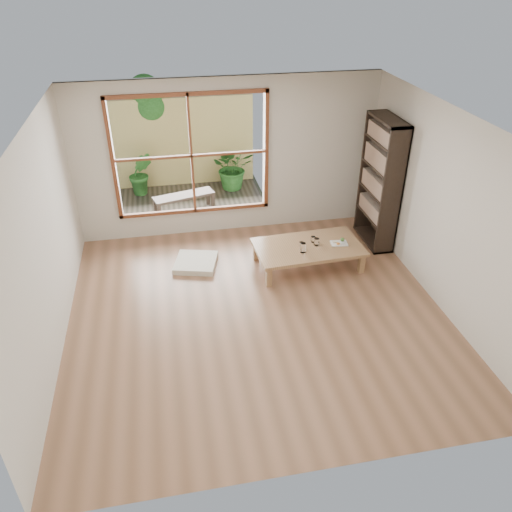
# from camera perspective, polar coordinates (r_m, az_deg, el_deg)

# --- Properties ---
(ground) EXTENTS (5.00, 5.00, 0.00)m
(ground) POSITION_cam_1_polar(r_m,az_deg,el_deg) (6.84, 0.11, -6.40)
(ground) COLOR #9B6C4D
(ground) RESTS_ON ground
(low_table) EXTENTS (1.68, 1.01, 0.36)m
(low_table) POSITION_cam_1_polar(r_m,az_deg,el_deg) (7.68, 5.99, 0.89)
(low_table) COLOR #A3754F
(low_table) RESTS_ON ground
(floor_cushion) EXTENTS (0.76, 0.76, 0.09)m
(floor_cushion) POSITION_cam_1_polar(r_m,az_deg,el_deg) (7.85, -6.88, -0.75)
(floor_cushion) COLOR beige
(floor_cushion) RESTS_ON ground
(bookshelf) EXTENTS (0.33, 0.94, 2.09)m
(bookshelf) POSITION_cam_1_polar(r_m,az_deg,el_deg) (8.28, 14.01, 8.09)
(bookshelf) COLOR black
(bookshelf) RESTS_ON ground
(glass_tall) EXTENTS (0.08, 0.08, 0.16)m
(glass_tall) POSITION_cam_1_polar(r_m,az_deg,el_deg) (7.45, 5.39, 0.96)
(glass_tall) COLOR silver
(glass_tall) RESTS_ON low_table
(glass_mid) EXTENTS (0.08, 0.08, 0.11)m
(glass_mid) POSITION_cam_1_polar(r_m,az_deg,el_deg) (7.67, 6.94, 1.62)
(glass_mid) COLOR silver
(glass_mid) RESTS_ON low_table
(glass_short) EXTENTS (0.07, 0.07, 0.09)m
(glass_short) POSITION_cam_1_polar(r_m,az_deg,el_deg) (7.75, 6.54, 1.91)
(glass_short) COLOR silver
(glass_short) RESTS_ON low_table
(glass_small) EXTENTS (0.07, 0.07, 0.09)m
(glass_small) POSITION_cam_1_polar(r_m,az_deg,el_deg) (7.59, 5.21, 1.30)
(glass_small) COLOR silver
(glass_small) RESTS_ON low_table
(food_tray) EXTENTS (0.27, 0.21, 0.08)m
(food_tray) POSITION_cam_1_polar(r_m,az_deg,el_deg) (7.78, 9.54, 1.54)
(food_tray) COLOR white
(food_tray) RESTS_ON low_table
(deck) EXTENTS (2.80, 2.00, 0.05)m
(deck) POSITION_cam_1_polar(r_m,az_deg,el_deg) (9.82, -7.38, 5.88)
(deck) COLOR #39332A
(deck) RESTS_ON ground
(garden_bench) EXTENTS (1.16, 0.62, 0.35)m
(garden_bench) POSITION_cam_1_polar(r_m,az_deg,el_deg) (9.35, -8.24, 6.61)
(garden_bench) COLOR black
(garden_bench) RESTS_ON deck
(bamboo_fence) EXTENTS (2.80, 0.06, 1.80)m
(bamboo_fence) POSITION_cam_1_polar(r_m,az_deg,el_deg) (10.41, -8.18, 12.69)
(bamboo_fence) COLOR tan
(bamboo_fence) RESTS_ON ground
(shrub_right) EXTENTS (0.83, 0.72, 0.91)m
(shrub_right) POSITION_cam_1_polar(r_m,az_deg,el_deg) (10.23, -2.61, 10.12)
(shrub_right) COLOR #296826
(shrub_right) RESTS_ON deck
(shrub_left) EXTENTS (0.48, 0.39, 0.87)m
(shrub_left) POSITION_cam_1_polar(r_m,az_deg,el_deg) (10.21, -13.02, 9.18)
(shrub_left) COLOR #296826
(shrub_left) RESTS_ON deck
(garden_tree) EXTENTS (1.04, 0.85, 2.22)m
(garden_tree) POSITION_cam_1_polar(r_m,az_deg,el_deg) (10.48, -12.45, 16.58)
(garden_tree) COLOR #4C3D2D
(garden_tree) RESTS_ON ground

